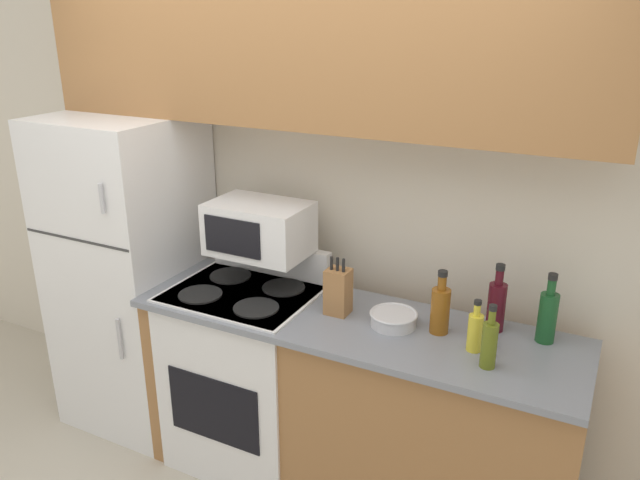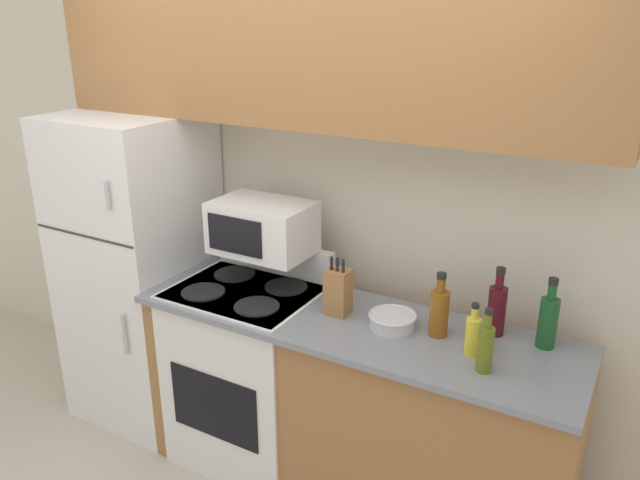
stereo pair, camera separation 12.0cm
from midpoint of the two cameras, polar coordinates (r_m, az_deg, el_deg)
name	(u,v)px [view 1 (the left image)]	position (r m, az deg, el deg)	size (l,w,h in m)	color
wall_back	(326,208)	(3.15, -0.52, 2.90)	(8.00, 0.05, 2.55)	beige
lower_cabinets	(351,407)	(3.02, 1.69, -15.00)	(2.00, 0.60, 0.94)	#9E6B3D
refrigerator	(132,274)	(3.58, -17.74, -2.96)	(0.70, 0.70, 1.72)	white
upper_cabinets	(307,47)	(2.84, -2.47, 17.25)	(2.70, 0.34, 0.69)	#9E6B3D
stove	(247,374)	(3.25, -7.78, -12.02)	(0.69, 0.58, 1.11)	white
microwave	(259,228)	(2.99, -6.73, 1.06)	(0.47, 0.32, 0.25)	white
knife_block	(338,291)	(2.77, 0.42, -4.71)	(0.10, 0.10, 0.27)	#9E6B3D
bowl	(394,318)	(2.71, 5.48, -7.16)	(0.21, 0.21, 0.06)	silver
bottle_whiskey	(440,308)	(2.65, 9.66, -6.20)	(0.08, 0.08, 0.28)	brown
bottle_olive_oil	(489,343)	(2.44, 13.86, -9.14)	(0.06, 0.06, 0.26)	#5B6619
bottle_cooking_spray	(475,331)	(2.55, 12.69, -8.12)	(0.06, 0.06, 0.22)	gold
bottle_wine_red	(496,305)	(2.71, 14.62, -5.74)	(0.08, 0.08, 0.30)	#470F19
bottle_wine_green	(548,315)	(2.68, 18.89, -6.53)	(0.08, 0.08, 0.30)	#194C23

